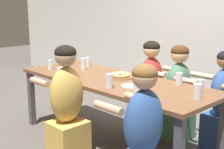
{
  "coord_description": "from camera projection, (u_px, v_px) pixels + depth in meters",
  "views": [
    {
      "loc": [
        2.44,
        -2.35,
        1.57
      ],
      "look_at": [
        0.0,
        0.0,
        0.82
      ],
      "focal_mm": 50.0,
      "sensor_mm": 36.0,
      "label": 1
    }
  ],
  "objects": [
    {
      "name": "diner_far_center",
      "position": [
        151.0,
        89.0,
        3.95
      ],
      "size": [
        0.51,
        0.4,
        1.15
      ],
      "rotation": [
        0.0,
        0.0,
        -1.57
      ],
      "color": "#B22D2D",
      "rests_on": "ground"
    },
    {
      "name": "diner_far_midright",
      "position": [
        178.0,
        96.0,
        3.66
      ],
      "size": [
        0.51,
        0.4,
        1.13
      ],
      "rotation": [
        0.0,
        0.0,
        -1.57
      ],
      "color": "#477556",
      "rests_on": "ground"
    },
    {
      "name": "drinking_glass_f",
      "position": [
        179.0,
        79.0,
        3.23
      ],
      "size": [
        0.07,
        0.07,
        0.12
      ],
      "color": "silver",
      "rests_on": "dining_table"
    },
    {
      "name": "drinking_glass_d",
      "position": [
        50.0,
        65.0,
        3.99
      ],
      "size": [
        0.06,
        0.06,
        0.12
      ],
      "color": "silver",
      "rests_on": "dining_table"
    },
    {
      "name": "empty_plate_b",
      "position": [
        65.0,
        68.0,
        4.03
      ],
      "size": [
        0.19,
        0.19,
        0.02
      ],
      "color": "white",
      "rests_on": "dining_table"
    },
    {
      "name": "ground_plane",
      "position": [
        112.0,
        143.0,
        3.65
      ],
      "size": [
        18.0,
        18.0,
        0.0
      ],
      "primitive_type": "plane",
      "color": "#514C47",
      "rests_on": "ground"
    },
    {
      "name": "drinking_glass_g",
      "position": [
        83.0,
        65.0,
        3.95
      ],
      "size": [
        0.07,
        0.07,
        0.15
      ],
      "color": "silver",
      "rests_on": "dining_table"
    },
    {
      "name": "pizza_board_main",
      "position": [
        120.0,
        76.0,
        3.52
      ],
      "size": [
        0.28,
        0.28,
        0.05
      ],
      "color": "#996B42",
      "rests_on": "dining_table"
    },
    {
      "name": "diner_near_center",
      "position": [
        67.0,
        110.0,
        3.06
      ],
      "size": [
        0.51,
        0.4,
        1.21
      ],
      "rotation": [
        0.0,
        0.0,
        1.57
      ],
      "color": "gold",
      "rests_on": "ground"
    },
    {
      "name": "dining_table",
      "position": [
        112.0,
        85.0,
        3.5
      ],
      "size": [
        2.44,
        0.86,
        0.77
      ],
      "color": "brown",
      "rests_on": "ground"
    },
    {
      "name": "drinking_glass_h",
      "position": [
        200.0,
        86.0,
        2.96
      ],
      "size": [
        0.06,
        0.06,
        0.12
      ],
      "color": "silver",
      "rests_on": "dining_table"
    },
    {
      "name": "drinking_glass_c",
      "position": [
        109.0,
        81.0,
        3.2
      ],
      "size": [
        0.07,
        0.07,
        0.1
      ],
      "color": "silver",
      "rests_on": "dining_table"
    },
    {
      "name": "drinking_glass_a",
      "position": [
        197.0,
        92.0,
        2.73
      ],
      "size": [
        0.08,
        0.08,
        0.13
      ],
      "color": "silver",
      "rests_on": "dining_table"
    },
    {
      "name": "drinking_glass_b",
      "position": [
        137.0,
        86.0,
        2.92
      ],
      "size": [
        0.08,
        0.08,
        0.14
      ],
      "color": "silver",
      "rests_on": "dining_table"
    },
    {
      "name": "drinking_glass_e",
      "position": [
        88.0,
        63.0,
        4.15
      ],
      "size": [
        0.06,
        0.06,
        0.13
      ],
      "color": "silver",
      "rests_on": "dining_table"
    },
    {
      "name": "diner_near_right",
      "position": [
        143.0,
        145.0,
        2.38
      ],
      "size": [
        0.51,
        0.4,
        1.16
      ],
      "rotation": [
        0.0,
        0.0,
        1.57
      ],
      "color": "#2D5193",
      "rests_on": "ground"
    },
    {
      "name": "diner_far_right",
      "position": [
        223.0,
        109.0,
        3.27
      ],
      "size": [
        0.51,
        0.4,
        1.12
      ],
      "rotation": [
        0.0,
        0.0,
        -1.57
      ],
      "color": "#2D5193",
      "rests_on": "ground"
    },
    {
      "name": "empty_plate_a",
      "position": [
        131.0,
        86.0,
        3.15
      ],
      "size": [
        0.19,
        0.19,
        0.02
      ],
      "color": "white",
      "rests_on": "dining_table"
    },
    {
      "name": "restaurant_back_panel",
      "position": [
        202.0,
        3.0,
        4.53
      ],
      "size": [
        10.0,
        0.06,
        3.2
      ],
      "primitive_type": "cube",
      "color": "silver",
      "rests_on": "ground"
    },
    {
      "name": "drinking_glass_i",
      "position": [
        109.0,
        82.0,
        3.08
      ],
      "size": [
        0.07,
        0.07,
        0.14
      ],
      "color": "silver",
      "rests_on": "dining_table"
    }
  ]
}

